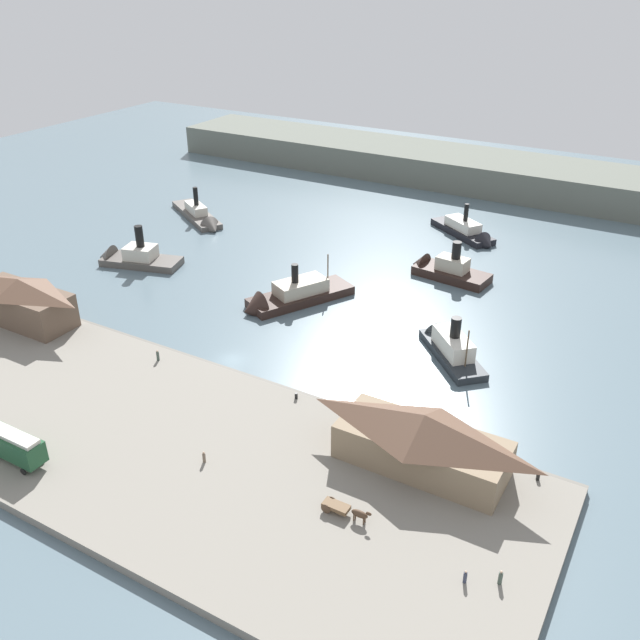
# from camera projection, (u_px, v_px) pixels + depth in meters

# --- Properties ---
(ground_plane) EXTENTS (320.00, 320.00, 0.00)m
(ground_plane) POSITION_uv_depth(u_px,v_px,m) (231.00, 360.00, 108.26)
(ground_plane) COLOR slate
(quay_promenade) EXTENTS (110.00, 36.00, 1.20)m
(quay_promenade) POSITION_uv_depth(u_px,v_px,m) (132.00, 431.00, 91.17)
(quay_promenade) COLOR gray
(quay_promenade) RESTS_ON ground
(seawall_edge) EXTENTS (110.00, 0.80, 1.00)m
(seawall_edge) POSITION_uv_depth(u_px,v_px,m) (217.00, 368.00, 105.28)
(seawall_edge) COLOR #666159
(seawall_edge) RESTS_ON ground
(ferry_shed_central_terminal) EXTENTS (18.62, 7.84, 7.96)m
(ferry_shed_central_terminal) POSITION_uv_depth(u_px,v_px,m) (22.00, 300.00, 115.26)
(ferry_shed_central_terminal) COLOR brown
(ferry_shed_central_terminal) RESTS_ON quay_promenade
(ferry_shed_east_terminal) EXTENTS (21.09, 8.72, 7.52)m
(ferry_shed_east_terminal) POSITION_uv_depth(u_px,v_px,m) (423.00, 440.00, 82.34)
(ferry_shed_east_terminal) COLOR #847056
(ferry_shed_east_terminal) RESTS_ON quay_promenade
(street_tram) EXTENTS (9.78, 2.97, 4.23)m
(street_tram) POSITION_uv_depth(u_px,v_px,m) (11.00, 443.00, 83.97)
(street_tram) COLOR #1E4C2D
(street_tram) RESTS_ON quay_promenade
(horse_cart) EXTENTS (5.94, 1.55, 1.87)m
(horse_cart) POSITION_uv_depth(u_px,v_px,m) (344.00, 509.00, 76.14)
(horse_cart) COLOR brown
(horse_cart) RESTS_ON quay_promenade
(pedestrian_at_waters_edge) EXTENTS (0.44, 0.44, 1.78)m
(pedestrian_at_waters_edge) POSITION_uv_depth(u_px,v_px,m) (158.00, 356.00, 105.52)
(pedestrian_at_waters_edge) COLOR #3D4C42
(pedestrian_at_waters_edge) RESTS_ON quay_promenade
(pedestrian_near_cart) EXTENTS (0.39, 0.39, 1.59)m
(pedestrian_near_cart) POSITION_uv_depth(u_px,v_px,m) (204.00, 457.00, 84.29)
(pedestrian_near_cart) COLOR #6B5B4C
(pedestrian_near_cart) RESTS_ON quay_promenade
(pedestrian_standing_center) EXTENTS (0.43, 0.43, 1.74)m
(pedestrian_standing_center) POSITION_uv_depth(u_px,v_px,m) (500.00, 578.00, 67.88)
(pedestrian_standing_center) COLOR #3D4C42
(pedestrian_standing_center) RESTS_ON quay_promenade
(pedestrian_walking_west) EXTENTS (0.39, 0.39, 1.56)m
(pedestrian_walking_west) POSITION_uv_depth(u_px,v_px,m) (465.00, 577.00, 68.06)
(pedestrian_walking_west) COLOR #33384C
(pedestrian_walking_west) RESTS_ON quay_promenade
(mooring_post_east) EXTENTS (0.44, 0.44, 0.90)m
(mooring_post_east) POSITION_uv_depth(u_px,v_px,m) (296.00, 396.00, 96.53)
(mooring_post_east) COLOR black
(mooring_post_east) RESTS_ON quay_promenade
(mooring_post_center_west) EXTENTS (0.44, 0.44, 0.90)m
(mooring_post_center_west) POSITION_uv_depth(u_px,v_px,m) (538.00, 477.00, 81.55)
(mooring_post_center_west) COLOR black
(mooring_post_center_west) RESTS_ON quay_promenade
(ferry_outer_harbor) EXTENTS (18.69, 10.58, 10.58)m
(ferry_outer_harbor) POSITION_uv_depth(u_px,v_px,m) (131.00, 257.00, 141.40)
(ferry_outer_harbor) COLOR #514C47
(ferry_outer_harbor) RESTS_ON ground
(ferry_moored_east) EXTENTS (15.41, 15.75, 9.17)m
(ferry_moored_east) POSITION_uv_depth(u_px,v_px,m) (448.00, 344.00, 109.63)
(ferry_moored_east) COLOR #23282D
(ferry_moored_east) RESTS_ON ground
(ferry_approaching_east) EXTENTS (18.88, 15.05, 9.15)m
(ferry_approaching_east) POSITION_uv_depth(u_px,v_px,m) (468.00, 233.00, 154.54)
(ferry_approaching_east) COLOR black
(ferry_approaching_east) RESTS_ON ground
(ferry_departing_north) EXTENTS (15.57, 22.14, 10.05)m
(ferry_departing_north) POSITION_uv_depth(u_px,v_px,m) (288.00, 297.00, 124.98)
(ferry_departing_north) COLOR black
(ferry_departing_north) RESTS_ON ground
(ferry_near_quay) EXTENTS (23.09, 16.77, 9.41)m
(ferry_near_quay) POSITION_uv_depth(u_px,v_px,m) (201.00, 217.00, 164.27)
(ferry_near_quay) COLOR #514C47
(ferry_near_quay) RESTS_ON ground
(ferry_mid_harbor) EXTENTS (16.76, 7.90, 9.75)m
(ferry_mid_harbor) POSITION_uv_depth(u_px,v_px,m) (443.00, 269.00, 135.90)
(ferry_mid_harbor) COLOR black
(ferry_mid_harbor) RESTS_ON ground
(far_headland) EXTENTS (180.00, 24.00, 8.00)m
(far_headland) POSITION_uv_depth(u_px,v_px,m) (467.00, 169.00, 190.42)
(far_headland) COLOR #60665B
(far_headland) RESTS_ON ground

